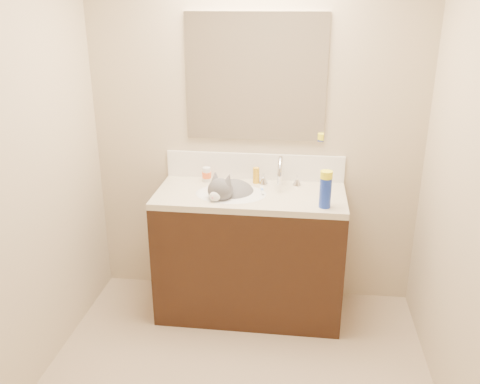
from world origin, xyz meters
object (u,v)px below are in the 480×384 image
(cat, at_px, (231,196))
(pill_bottle, at_px, (207,174))
(vanity_cabinet, at_px, (250,256))
(silver_jar, at_px, (257,178))
(basin, at_px, (231,204))
(amber_bottle, at_px, (256,175))
(faucet, at_px, (280,174))
(spray_can, at_px, (325,192))

(cat, xyz_separation_m, pill_bottle, (-0.19, 0.18, 0.08))
(vanity_cabinet, bearing_deg, silver_jar, 84.21)
(basin, bearing_deg, cat, 105.07)
(basin, relative_size, amber_bottle, 4.23)
(faucet, height_order, cat, faucet)
(basin, distance_m, pill_bottle, 0.31)
(cat, distance_m, silver_jar, 0.26)
(vanity_cabinet, bearing_deg, pill_bottle, 150.61)
(vanity_cabinet, distance_m, basin, 0.40)
(cat, distance_m, pill_bottle, 0.27)
(spray_can, bearing_deg, faucet, 131.09)
(amber_bottle, relative_size, spray_can, 0.57)
(vanity_cabinet, distance_m, spray_can, 0.74)
(cat, relative_size, spray_can, 2.39)
(faucet, height_order, pill_bottle, faucet)
(cat, bearing_deg, silver_jar, 76.03)
(faucet, relative_size, cat, 0.62)
(silver_jar, bearing_deg, amber_bottle, -98.23)
(spray_can, bearing_deg, pill_bottle, 155.03)
(vanity_cabinet, height_order, amber_bottle, amber_bottle)
(cat, bearing_deg, spray_can, 4.76)
(basin, relative_size, pill_bottle, 4.62)
(basin, height_order, spray_can, spray_can)
(faucet, bearing_deg, amber_bottle, 163.83)
(basin, xyz_separation_m, amber_bottle, (0.14, 0.21, 0.12))
(amber_bottle, distance_m, spray_can, 0.58)
(cat, xyz_separation_m, silver_jar, (0.15, 0.20, 0.05))
(vanity_cabinet, distance_m, amber_bottle, 0.54)
(faucet, bearing_deg, silver_jar, 158.58)
(cat, height_order, pill_bottle, cat)
(faucet, bearing_deg, cat, -155.11)
(amber_bottle, bearing_deg, faucet, -16.17)
(pill_bottle, height_order, amber_bottle, amber_bottle)
(cat, relative_size, pill_bottle, 4.62)
(vanity_cabinet, bearing_deg, faucet, 37.29)
(amber_bottle, bearing_deg, basin, -122.81)
(faucet, bearing_deg, basin, -150.88)
(pill_bottle, xyz_separation_m, spray_can, (0.77, -0.36, 0.05))
(basin, height_order, pill_bottle, pill_bottle)
(vanity_cabinet, relative_size, faucet, 4.29)
(silver_jar, height_order, amber_bottle, amber_bottle)
(basin, relative_size, cat, 1.00)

